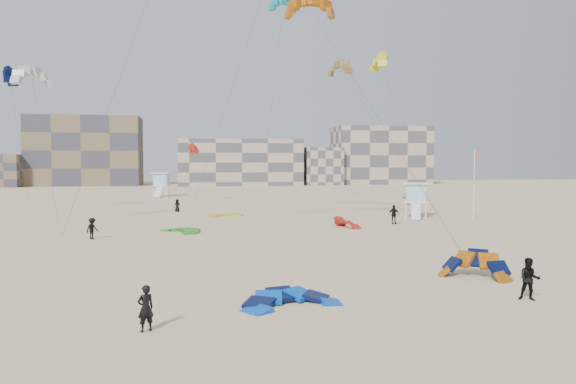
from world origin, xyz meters
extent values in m
plane|color=#CAB087|center=(0.00, 0.00, 0.00)|extent=(320.00, 320.00, 0.00)
imported|color=black|center=(-3.75, -0.12, 0.83)|extent=(0.72, 0.64, 1.67)
imported|color=black|center=(12.33, 1.77, 0.92)|extent=(1.12, 1.04, 1.85)
imported|color=black|center=(-9.92, 25.22, 0.84)|extent=(1.17, 1.24, 1.68)
imported|color=black|center=(17.15, 31.61, 0.94)|extent=(1.16, 1.01, 1.87)
imported|color=black|center=(-4.07, 48.90, 0.79)|extent=(0.86, 0.65, 1.57)
imported|color=black|center=(28.02, 55.82, 0.83)|extent=(1.01, 1.61, 1.66)
cylinder|color=#3F3F3F|center=(-7.21, 21.17, 11.84)|extent=(7.55, 2.76, 21.69)
cylinder|color=#3F3F3F|center=(9.13, 15.31, 10.16)|extent=(2.34, 25.31, 18.35)
cylinder|color=#3F3F3F|center=(-14.79, 31.19, 7.37)|extent=(3.65, 7.03, 12.76)
cylinder|color=#3F3F3F|center=(1.58, 42.22, 12.39)|extent=(7.66, 11.93, 22.79)
cylinder|color=#3F3F3F|center=(17.57, 35.49, 8.64)|extent=(7.27, 9.74, 15.30)
cylinder|color=#3F3F3F|center=(27.39, 54.18, 10.30)|extent=(8.84, 0.86, 18.61)
cylinder|color=#3F3F3F|center=(-21.14, 46.30, 8.33)|extent=(2.98, 4.51, 14.67)
cylinder|color=#3F3F3F|center=(8.30, 54.06, 14.06)|extent=(3.52, 3.22, 26.13)
cylinder|color=#3F3F3F|center=(-3.12, 63.51, 4.50)|extent=(2.10, 5.59, 7.02)
cube|color=white|center=(21.82, 37.49, 1.73)|extent=(3.39, 3.39, 0.13)
cube|color=#A0C9DA|center=(21.82, 37.49, 2.72)|extent=(2.79, 2.79, 1.85)
cube|color=white|center=(21.82, 37.49, 3.73)|extent=(3.51, 3.51, 0.15)
cube|color=white|center=(21.82, 34.99, 0.83)|extent=(1.87, 2.78, 1.53)
cube|color=white|center=(-7.77, 81.10, 1.93)|extent=(3.28, 3.28, 0.14)
cube|color=#A0C9DA|center=(-7.77, 81.10, 3.03)|extent=(2.69, 2.69, 2.06)
cube|color=white|center=(-7.77, 81.10, 4.15)|extent=(3.40, 3.40, 0.17)
cube|color=white|center=(-7.77, 78.31, 0.93)|extent=(1.45, 3.05, 1.71)
cylinder|color=white|center=(27.07, 34.66, 3.66)|extent=(0.09, 0.09, 7.33)
cube|color=#D14D1B|center=(27.34, 34.66, 6.87)|extent=(0.55, 0.02, 0.37)
cube|color=brown|center=(-30.00, 134.00, 9.00)|extent=(28.00, 14.00, 18.00)
cube|color=tan|center=(10.00, 130.00, 6.00)|extent=(32.00, 16.00, 12.00)
cube|color=tan|center=(50.00, 132.00, 8.00)|extent=(26.00, 14.00, 16.00)
cube|color=tan|center=(32.00, 128.00, 5.00)|extent=(10.00, 10.00, 10.00)
camera|label=1|loc=(-2.01, -20.28, 5.98)|focal=35.00mm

